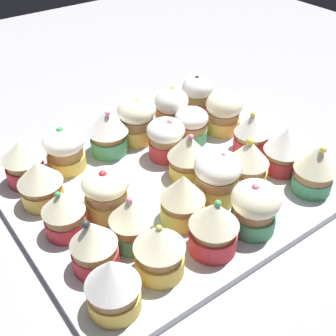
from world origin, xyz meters
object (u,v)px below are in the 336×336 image
(cupcake_11, at_px, (64,213))
(cupcake_22, at_px, (137,120))
(baking_tray, at_px, (168,188))
(cupcake_21, at_px, (108,131))
(cupcake_8, at_px, (217,176))
(cupcake_18, at_px, (224,112))
(cupcake_16, at_px, (166,138))
(cupcake_9, at_px, (248,162))
(cupcake_13, at_px, (189,156))
(cupcake_7, at_px, (183,198))
(cupcake_24, at_px, (197,96))
(cupcake_10, at_px, (284,149))
(cupcake_20, at_px, (65,149))
(cupcake_4, at_px, (315,168))
(cupcake_0, at_px, (113,284))
(cupcake_15, at_px, (40,182))
(cupcake_19, at_px, (23,161))
(cupcake_3, at_px, (255,207))
(cupcake_6, at_px, (131,221))
(cupcake_1, at_px, (159,250))
(cupcake_14, at_px, (252,132))
(cupcake_23, at_px, (172,109))
(cupcake_5, at_px, (94,245))
(cupcake_12, at_px, (107,193))
(cupcake_17, at_px, (191,125))

(cupcake_11, height_order, cupcake_22, cupcake_22)
(baking_tray, xyz_separation_m, cupcake_21, (-0.03, 0.12, 0.04))
(cupcake_8, distance_m, cupcake_18, 0.18)
(cupcake_16, height_order, cupcake_22, cupcake_22)
(baking_tray, height_order, cupcake_8, cupcake_8)
(cupcake_9, relative_size, cupcake_21, 1.00)
(cupcake_13, height_order, cupcake_21, same)
(cupcake_7, xyz_separation_m, cupcake_13, (0.06, 0.07, 0.00))
(cupcake_8, height_order, cupcake_24, cupcake_24)
(cupcake_10, xyz_separation_m, cupcake_16, (-0.12, 0.13, -0.00))
(cupcake_9, xyz_separation_m, cupcake_20, (-0.19, 0.19, -0.00))
(cupcake_10, relative_size, cupcake_24, 0.94)
(cupcake_18, bearing_deg, cupcake_4, -91.73)
(cupcake_22, distance_m, cupcake_24, 0.13)
(cupcake_10, xyz_separation_m, cupcake_20, (-0.26, 0.20, -0.00))
(cupcake_0, relative_size, cupcake_16, 1.08)
(cupcake_4, relative_size, cupcake_15, 1.11)
(cupcake_9, relative_size, cupcake_10, 1.05)
(cupcake_13, height_order, cupcake_16, cupcake_13)
(cupcake_13, xyz_separation_m, cupcake_16, (0.00, 0.06, -0.00))
(cupcake_19, distance_m, cupcake_22, 0.19)
(cupcake_9, height_order, cupcake_10, cupcake_9)
(cupcake_3, relative_size, cupcake_10, 1.03)
(cupcake_10, distance_m, cupcake_13, 0.14)
(cupcake_0, bearing_deg, cupcake_13, 32.53)
(cupcake_4, height_order, cupcake_24, same)
(cupcake_7, xyz_separation_m, cupcake_8, (0.07, 0.01, 0.00))
(cupcake_18, bearing_deg, cupcake_16, -177.49)
(cupcake_6, height_order, cupcake_18, cupcake_6)
(cupcake_19, height_order, cupcake_22, cupcake_22)
(cupcake_10, bearing_deg, cupcake_1, -169.05)
(cupcake_13, bearing_deg, cupcake_6, -156.09)
(cupcake_8, xyz_separation_m, cupcake_24, (0.12, 0.19, 0.00))
(cupcake_14, height_order, cupcake_24, cupcake_24)
(cupcake_18, bearing_deg, cupcake_8, -134.99)
(cupcake_23, bearing_deg, cupcake_24, 8.70)
(cupcake_1, bearing_deg, cupcake_13, 40.90)
(cupcake_4, distance_m, cupcake_20, 0.36)
(cupcake_7, bearing_deg, cupcake_16, 62.37)
(cupcake_5, relative_size, cupcake_18, 1.04)
(cupcake_12, bearing_deg, cupcake_4, -26.43)
(cupcake_20, bearing_deg, cupcake_11, -115.91)
(cupcake_3, relative_size, cupcake_16, 1.09)
(cupcake_19, bearing_deg, cupcake_17, -12.45)
(cupcake_12, relative_size, cupcake_14, 0.99)
(cupcake_13, bearing_deg, cupcake_15, 159.32)
(baking_tray, height_order, cupcake_7, cupcake_7)
(baking_tray, relative_size, cupcake_10, 5.93)
(cupcake_21, xyz_separation_m, cupcake_23, (0.12, -0.00, -0.00))
(cupcake_17, bearing_deg, cupcake_9, -92.11)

